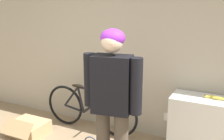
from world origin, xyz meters
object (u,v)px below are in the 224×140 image
at_px(person, 112,95).
at_px(banana, 217,98).
at_px(bicycle, 90,109).
at_px(cardboard_box, 29,128).

relative_size(person, banana, 5.09).
relative_size(bicycle, banana, 4.82).
bearing_deg(person, banana, 35.55).
distance_m(bicycle, banana, 1.92).
height_order(person, bicycle, person).
xyz_separation_m(banana, cardboard_box, (-2.65, -0.61, -0.73)).
height_order(person, cardboard_box, person).
xyz_separation_m(bicycle, cardboard_box, (-0.79, -0.55, -0.26)).
bearing_deg(bicycle, person, -46.43).
distance_m(person, bicycle, 1.43).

